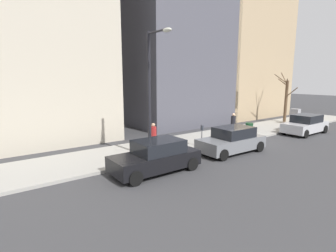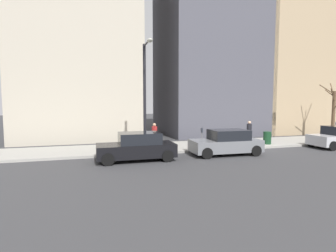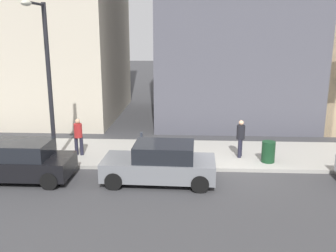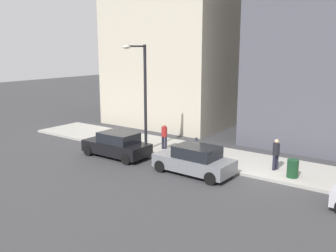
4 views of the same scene
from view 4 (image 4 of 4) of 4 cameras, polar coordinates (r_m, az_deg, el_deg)
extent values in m
plane|color=#38383A|center=(19.53, 13.14, -7.83)|extent=(120.00, 120.00, 0.00)
cube|color=#9E9B93|center=(21.27, 15.27, -6.08)|extent=(4.00, 36.00, 0.15)
cube|color=slate|center=(19.62, 3.92, -5.68)|extent=(1.92, 4.25, 0.70)
cube|color=black|center=(19.33, 4.44, -3.95)|extent=(1.66, 2.24, 0.60)
cylinder|color=black|center=(19.92, -1.19, -6.14)|extent=(0.24, 0.65, 0.64)
cylinder|color=black|center=(21.21, 1.69, -5.01)|extent=(0.24, 0.65, 0.64)
cylinder|color=black|center=(18.24, 6.50, -7.94)|extent=(0.24, 0.65, 0.64)
cylinder|color=black|center=(19.64, 9.09, -6.55)|extent=(0.24, 0.65, 0.64)
cube|color=black|center=(22.80, -7.87, -3.25)|extent=(1.82, 4.21, 0.70)
cube|color=black|center=(22.51, -7.55, -1.74)|extent=(1.61, 2.21, 0.60)
cylinder|color=black|center=(23.37, -12.06, -3.66)|extent=(0.22, 0.64, 0.64)
cylinder|color=black|center=(24.50, -9.13, -2.83)|extent=(0.22, 0.64, 0.64)
cylinder|color=black|center=(21.26, -6.39, -5.04)|extent=(0.22, 0.64, 0.64)
cylinder|color=black|center=(22.49, -3.49, -4.03)|extent=(0.22, 0.64, 0.64)
cylinder|color=slate|center=(21.34, 4.30, -3.94)|extent=(0.07, 0.07, 1.05)
cube|color=#2D333D|center=(21.16, 4.33, -2.18)|extent=(0.14, 0.10, 0.30)
cylinder|color=black|center=(23.00, -3.47, 4.17)|extent=(0.18, 0.18, 6.50)
cylinder|color=black|center=(22.18, -4.91, 12.02)|extent=(1.60, 0.10, 0.10)
ellipsoid|color=beige|center=(21.58, -6.32, 11.87)|extent=(0.56, 0.32, 0.20)
cylinder|color=#14381E|center=(19.65, 18.46, -6.17)|extent=(0.56, 0.56, 0.90)
cylinder|color=#1E1E2D|center=(20.65, 16.25, -5.27)|extent=(0.16, 0.16, 0.82)
cylinder|color=#1E1E2D|center=(20.46, 15.85, -5.40)|extent=(0.16, 0.16, 0.82)
cylinder|color=black|center=(20.36, 16.16, -3.40)|extent=(0.36, 0.36, 0.62)
sphere|color=tan|center=(20.26, 16.23, -2.25)|extent=(0.22, 0.22, 0.22)
cylinder|color=#1E1E2D|center=(23.65, -0.34, -2.61)|extent=(0.16, 0.16, 0.82)
cylinder|color=#1E1E2D|center=(23.81, -0.78, -2.51)|extent=(0.16, 0.16, 0.82)
cylinder|color=#A52323|center=(23.56, -0.57, -0.86)|extent=(0.36, 0.36, 0.62)
sphere|color=tan|center=(23.47, -0.57, 0.14)|extent=(0.22, 0.22, 0.22)
camera|label=1|loc=(22.73, -38.59, 3.88)|focal=28.00mm
camera|label=2|loc=(17.92, -47.17, -2.82)|focal=28.00mm
camera|label=3|loc=(9.25, -37.12, 3.54)|focal=40.00mm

